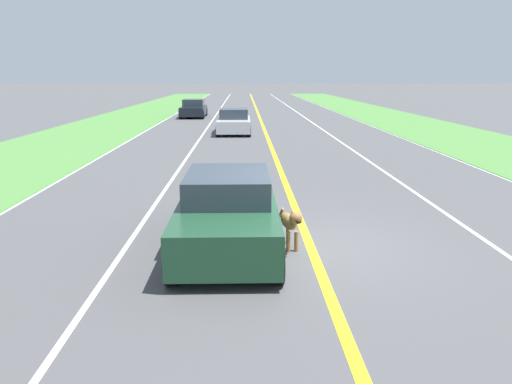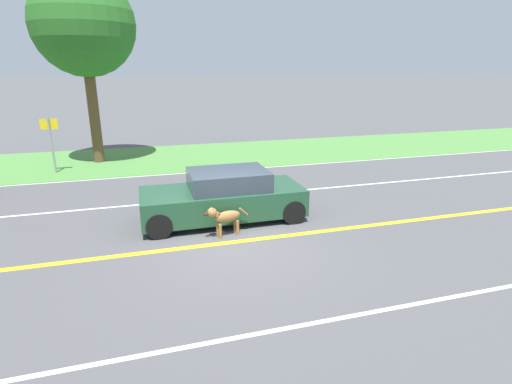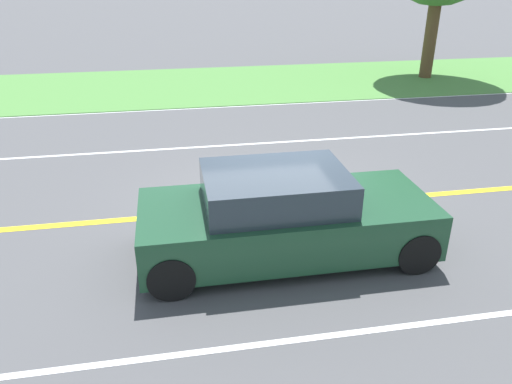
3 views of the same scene
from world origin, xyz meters
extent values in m
plane|color=#4C4C4F|center=(0.00, 0.00, 0.00)|extent=(400.00, 400.00, 0.00)
cube|color=yellow|center=(0.00, 0.00, 0.00)|extent=(0.18, 160.00, 0.01)
cube|color=white|center=(3.50, 0.00, 0.00)|extent=(0.10, 160.00, 0.01)
cube|color=white|center=(-3.50, 0.00, 0.00)|extent=(0.10, 160.00, 0.01)
cube|color=#1E472D|center=(1.57, -0.07, 0.54)|extent=(1.80, 4.37, 0.72)
cube|color=#2D3842|center=(1.57, -0.25, 1.14)|extent=(1.55, 2.10, 0.50)
cylinder|color=black|center=(2.38, 1.69, 0.32)|extent=(0.22, 0.65, 0.65)
cylinder|color=black|center=(2.38, -1.84, 0.32)|extent=(0.22, 0.65, 0.65)
cylinder|color=black|center=(0.75, 1.69, 0.32)|extent=(0.22, 0.65, 0.65)
cylinder|color=black|center=(0.75, -1.84, 0.32)|extent=(0.22, 0.65, 0.65)
ellipsoid|color=olive|center=(0.43, 0.04, 0.52)|extent=(0.37, 0.72, 0.28)
cylinder|color=olive|center=(0.45, 0.29, 0.19)|extent=(0.08, 0.08, 0.38)
cylinder|color=olive|center=(0.56, -0.18, 0.19)|extent=(0.08, 0.08, 0.38)
cylinder|color=olive|center=(0.30, 0.26, 0.19)|extent=(0.08, 0.08, 0.38)
cylinder|color=olive|center=(0.41, -0.21, 0.19)|extent=(0.08, 0.08, 0.38)
cylinder|color=olive|center=(0.36, 0.32, 0.63)|extent=(0.18, 0.22, 0.18)
sphere|color=olive|center=(0.33, 0.44, 0.69)|extent=(0.28, 0.28, 0.23)
ellipsoid|color=#331E14|center=(0.30, 0.60, 0.68)|extent=(0.13, 0.13, 0.09)
cone|color=brown|center=(0.40, 0.44, 0.78)|extent=(0.09, 0.09, 0.11)
cone|color=brown|center=(0.27, 0.42, 0.78)|extent=(0.09, 0.09, 0.11)
cylinder|color=olive|center=(0.53, -0.40, 0.56)|extent=(0.11, 0.26, 0.26)
cube|color=silver|center=(1.79, -19.17, 0.49)|extent=(1.80, 4.32, 0.65)
cube|color=#2D3842|center=(1.79, -19.34, 1.08)|extent=(1.55, 2.07, 0.54)
cylinder|color=black|center=(2.60, -17.40, 0.30)|extent=(0.22, 0.60, 0.60)
cylinder|color=black|center=(2.60, -20.94, 0.30)|extent=(0.22, 0.60, 0.60)
cylinder|color=black|center=(0.98, -17.40, 0.30)|extent=(0.22, 0.60, 0.60)
cylinder|color=black|center=(0.98, -20.94, 0.30)|extent=(0.22, 0.60, 0.60)
cube|color=black|center=(5.11, -30.23, 0.51)|extent=(1.81, 4.28, 0.65)
cube|color=#2D3842|center=(5.11, -30.40, 1.11)|extent=(1.56, 2.05, 0.55)
cylinder|color=black|center=(5.93, -28.52, 0.33)|extent=(0.22, 0.66, 0.66)
cylinder|color=black|center=(5.93, -31.94, 0.33)|extent=(0.22, 0.66, 0.66)
cylinder|color=black|center=(4.29, -28.52, 0.33)|extent=(0.22, 0.66, 0.66)
cylinder|color=black|center=(4.29, -31.94, 0.33)|extent=(0.22, 0.66, 0.66)
camera|label=1|loc=(1.26, 8.98, 3.18)|focal=35.00mm
camera|label=2|loc=(-8.64, 1.97, 4.04)|focal=28.00mm
camera|label=3|loc=(8.03, -1.70, 4.20)|focal=35.00mm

